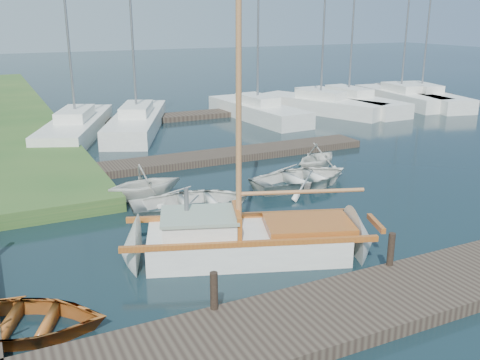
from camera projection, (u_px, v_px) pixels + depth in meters
name	position (u px, v px, depth m)	size (l,w,h in m)	color
ground	(240.00, 217.00, 16.35)	(160.00, 160.00, 0.00)	black
near_dock	(365.00, 305.00, 11.15)	(18.00, 2.20, 0.30)	#31261F
far_dock	(216.00, 157.00, 22.73)	(14.00, 1.60, 0.30)	#31261F
pontoon	(271.00, 109.00, 34.23)	(30.00, 1.60, 0.30)	#31261F
mooring_post_1	(214.00, 291.00, 10.60)	(0.16, 0.16, 0.80)	black
mooring_post_2	(391.00, 249.00, 12.48)	(0.16, 0.16, 0.80)	black
sailboat	(253.00, 243.00, 13.69)	(7.39, 4.25, 9.83)	silver
dinghy	(17.00, 317.00, 10.32)	(2.45, 3.43, 0.71)	maroon
tender_a	(193.00, 199.00, 16.73)	(2.77, 3.88, 0.80)	silver
tender_b	(145.00, 181.00, 17.71)	(2.18, 2.53, 1.33)	silver
tender_c	(302.00, 175.00, 19.25)	(2.78, 3.89, 0.81)	silver
tender_d	(317.00, 155.00, 21.06)	(2.06, 2.38, 1.25)	silver
marina_boat_0	(76.00, 125.00, 27.07)	(5.37, 9.03, 11.04)	silver
marina_boat_1	(137.00, 120.00, 28.44)	(5.71, 9.40, 9.59)	silver
marina_boat_3	(257.00, 109.00, 31.60)	(2.80, 8.48, 12.94)	silver
marina_boat_4	(320.00, 104.00, 33.62)	(5.28, 8.67, 11.01)	silver
marina_boat_5	(348.00, 100.00, 35.10)	(2.46, 9.64, 11.32)	silver
marina_boat_6	(401.00, 96.00, 36.76)	(3.08, 8.44, 11.04)	silver
marina_boat_7	(421.00, 96.00, 36.92)	(4.03, 9.55, 12.26)	silver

